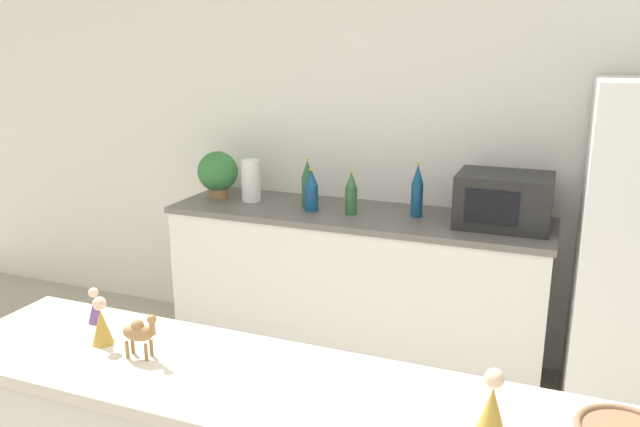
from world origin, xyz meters
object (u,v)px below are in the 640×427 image
back_bottle_2 (351,194)px  back_bottle_3 (312,191)px  paper_towel_roll (251,181)px  back_bottle_1 (307,184)px  wise_man_figurine_purple (95,307)px  camel_figurine (139,332)px  wise_man_figurine_crimson (492,407)px  back_bottle_0 (417,191)px  wise_man_figurine_blue (102,324)px  microwave (504,200)px  potted_plant (218,173)px

back_bottle_2 → back_bottle_3: size_ratio=1.01×
paper_towel_roll → back_bottle_1: (0.37, 0.00, 0.01)m
wise_man_figurine_purple → camel_figurine: bearing=-26.4°
wise_man_figurine_purple → wise_man_figurine_crimson: bearing=-6.8°
back_bottle_0 → wise_man_figurine_purple: 1.98m
wise_man_figurine_purple → wise_man_figurine_blue: bearing=-42.4°
paper_towel_roll → back_bottle_0: (1.02, 0.02, 0.02)m
microwave → wise_man_figurine_crimson: 2.03m
back_bottle_3 → camel_figurine: back_bottle_3 is taller
potted_plant → back_bottle_1: 0.61m
wise_man_figurine_blue → back_bottle_1: bearing=95.3°
potted_plant → microwave: (1.72, -0.01, -0.02)m
back_bottle_1 → camel_figurine: size_ratio=2.16×
back_bottle_1 → back_bottle_3: (0.06, -0.08, -0.02)m
camel_figurine → wise_man_figurine_crimson: size_ratio=0.81×
microwave → back_bottle_0: back_bottle_0 is taller
back_bottle_0 → back_bottle_1: (-0.65, -0.02, -0.01)m
back_bottle_0 → wise_man_figurine_blue: size_ratio=2.08×
paper_towel_roll → back_bottle_2: bearing=-5.7°
back_bottle_0 → camel_figurine: 2.06m
camel_figurine → potted_plant: bearing=115.0°
back_bottle_1 → back_bottle_3: 0.10m
potted_plant → camel_figurine: (0.95, -2.02, 0.01)m
wise_man_figurine_crimson → wise_man_figurine_purple: (-1.22, 0.15, -0.02)m
back_bottle_3 → wise_man_figurine_purple: 1.79m
microwave → wise_man_figurine_crimson: size_ratio=2.94×
camel_figurine → wise_man_figurine_purple: (-0.27, 0.14, -0.03)m
back_bottle_1 → wise_man_figurine_blue: size_ratio=1.97×
wise_man_figurine_blue → microwave: bearing=64.9°
back_bottle_3 → camel_figurine: (0.28, -1.93, 0.05)m
microwave → wise_man_figurine_blue: microwave is taller
back_bottle_1 → wise_man_figurine_purple: bearing=-88.0°
back_bottle_1 → camel_figurine: bearing=-80.5°
paper_towel_roll → wise_man_figurine_crimson: 2.62m
wise_man_figurine_blue → back_bottle_0: bearing=77.0°
potted_plant → wise_man_figurine_crimson: 2.78m
back_bottle_1 → back_bottle_0: bearing=1.8°
paper_towel_roll → wise_man_figurine_blue: paper_towel_roll is taller
paper_towel_roll → camel_figurine: paper_towel_roll is taller
paper_towel_roll → back_bottle_0: size_ratio=0.84×
microwave → back_bottle_2: bearing=-175.1°
wise_man_figurine_purple → potted_plant: bearing=109.6°
back_bottle_3 → camel_figurine: size_ratio=1.86×
back_bottle_0 → camel_figurine: size_ratio=2.29×
paper_towel_roll → microwave: bearing=0.1°
microwave → back_bottle_3: size_ratio=1.94×
potted_plant → paper_towel_roll: size_ratio=1.14×
wise_man_figurine_blue → wise_man_figurine_purple: bearing=137.6°
paper_towel_roll → back_bottle_2: (0.67, -0.07, -0.01)m
microwave → wise_man_figurine_blue: (-0.93, -1.99, 0.01)m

